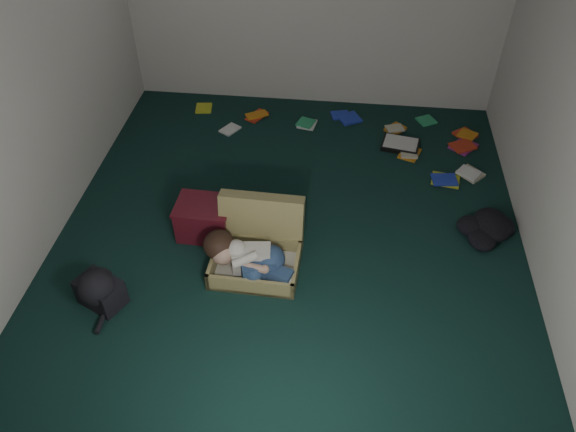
# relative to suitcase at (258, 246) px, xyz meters

# --- Properties ---
(floor) EXTENTS (4.50, 4.50, 0.00)m
(floor) POSITION_rel_suitcase_xyz_m (0.23, 0.32, -0.15)
(floor) COLOR black
(floor) RESTS_ON ground
(wall_front) EXTENTS (4.50, 0.00, 4.50)m
(wall_front) POSITION_rel_suitcase_xyz_m (0.23, -1.93, 1.15)
(wall_front) COLOR silver
(wall_front) RESTS_ON ground
(wall_left) EXTENTS (0.00, 4.50, 4.50)m
(wall_left) POSITION_rel_suitcase_xyz_m (-1.77, 0.32, 1.15)
(wall_left) COLOR silver
(wall_left) RESTS_ON ground
(suitcase) EXTENTS (0.72, 0.70, 0.51)m
(suitcase) POSITION_rel_suitcase_xyz_m (0.00, 0.00, 0.00)
(suitcase) COLOR tan
(suitcase) RESTS_ON floor
(person) EXTENTS (0.76, 0.38, 0.32)m
(person) POSITION_rel_suitcase_xyz_m (-0.05, -0.17, 0.04)
(person) COLOR silver
(person) RESTS_ON suitcase
(maroon_bin) EXTENTS (0.48, 0.38, 0.32)m
(maroon_bin) POSITION_rel_suitcase_xyz_m (-0.50, 0.27, 0.01)
(maroon_bin) COLOR #54111C
(maroon_bin) RESTS_ON floor
(backpack) EXTENTS (0.52, 0.48, 0.25)m
(backpack) POSITION_rel_suitcase_xyz_m (-1.12, -0.58, -0.03)
(backpack) COLOR black
(backpack) RESTS_ON floor
(clothing_pile) EXTENTS (0.52, 0.45, 0.15)m
(clothing_pile) POSITION_rel_suitcase_xyz_m (1.93, 0.48, -0.08)
(clothing_pile) COLOR black
(clothing_pile) RESTS_ON floor
(paper_tray) EXTENTS (0.42, 0.35, 0.05)m
(paper_tray) POSITION_rel_suitcase_xyz_m (1.23, 1.76, -0.13)
(paper_tray) COLOR black
(paper_tray) RESTS_ON floor
(book_scatter) EXTENTS (3.14, 1.31, 0.02)m
(book_scatter) POSITION_rel_suitcase_xyz_m (0.84, 1.94, -0.14)
(book_scatter) COLOR #CDD525
(book_scatter) RESTS_ON floor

